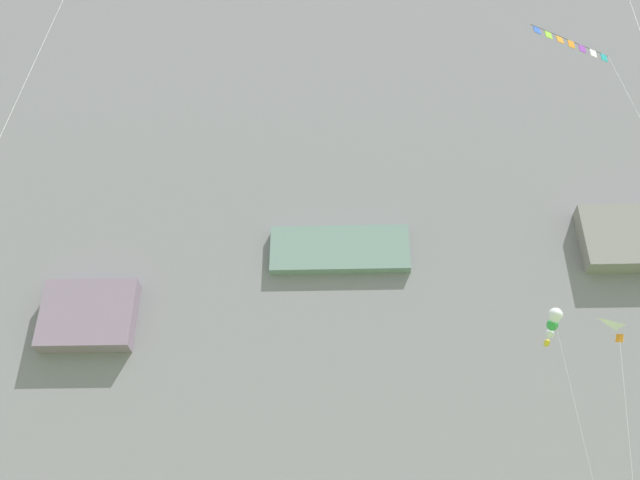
% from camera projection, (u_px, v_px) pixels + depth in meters
% --- Properties ---
extents(cliff_face, '(180.00, 27.68, 75.95)m').
position_uv_depth(cliff_face, '(341.00, 311.00, 80.39)').
color(cliff_face, gray).
rests_on(cliff_face, ground).
extents(kite_delta_far_right, '(3.82, 2.20, 16.64)m').
position_uv_depth(kite_delta_far_right, '(628.00, 343.00, 33.62)').
color(kite_delta_far_right, white).
rests_on(kite_delta_far_right, ground).
extents(kite_banner_low_left, '(4.55, 6.34, 28.25)m').
position_uv_depth(kite_banner_low_left, '(591.00, 75.00, 32.49)').
color(kite_banner_low_left, black).
rests_on(kite_banner_low_left, ground).
extents(kite_windsock_upper_right, '(1.18, 9.64, 25.18)m').
position_uv_depth(kite_windsock_upper_right, '(553.00, 324.00, 51.87)').
color(kite_windsock_upper_right, white).
rests_on(kite_windsock_upper_right, ground).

